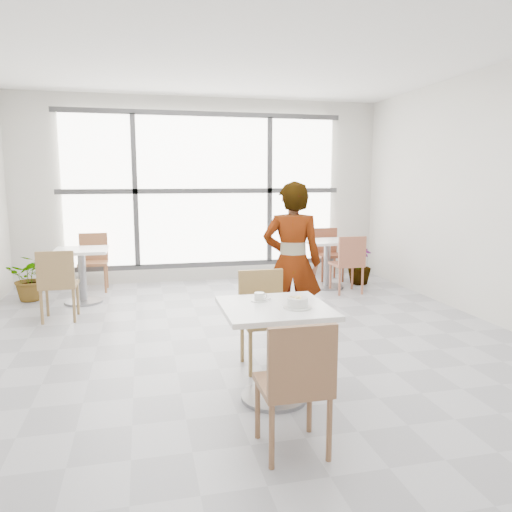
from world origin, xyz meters
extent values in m
plane|color=#9E9EA5|center=(0.00, 0.00, 0.00)|extent=(7.00, 7.00, 0.00)
plane|color=white|center=(0.00, 0.00, 3.00)|extent=(7.00, 7.00, 0.00)
plane|color=silver|center=(0.00, 3.50, 1.50)|extent=(6.00, 0.00, 6.00)
cube|color=white|center=(0.00, 3.44, 1.50)|extent=(4.40, 0.04, 2.40)
cube|color=#3F3F42|center=(0.00, 3.41, 1.50)|extent=(4.60, 0.05, 0.08)
cube|color=#3F3F42|center=(-1.10, 3.41, 1.50)|extent=(0.08, 0.05, 2.40)
cube|color=#3F3F42|center=(1.10, 3.41, 1.50)|extent=(0.08, 0.05, 2.40)
cube|color=#3F3F42|center=(0.00, 3.41, 0.28)|extent=(4.60, 0.05, 0.08)
cube|color=#3F3F42|center=(0.00, 3.41, 2.72)|extent=(4.60, 0.05, 0.08)
cube|color=white|center=(-0.05, -1.13, 0.73)|extent=(0.80, 0.80, 0.04)
cylinder|color=gray|center=(-0.05, -1.13, 0.35)|extent=(0.10, 0.10, 0.71)
cylinder|color=gray|center=(-0.05, -1.13, 0.01)|extent=(0.52, 0.52, 0.03)
cube|color=brown|center=(-0.13, -1.85, 0.43)|extent=(0.42, 0.42, 0.04)
cube|color=brown|center=(-0.13, -2.04, 0.66)|extent=(0.42, 0.04, 0.42)
cylinder|color=brown|center=(0.05, -1.67, 0.21)|extent=(0.04, 0.04, 0.41)
cylinder|color=brown|center=(0.05, -2.03, 0.21)|extent=(0.04, 0.04, 0.41)
cylinder|color=brown|center=(-0.31, -1.67, 0.21)|extent=(0.04, 0.04, 0.41)
cylinder|color=brown|center=(-0.31, -2.03, 0.21)|extent=(0.04, 0.04, 0.41)
cube|color=#A27D47|center=(0.04, -0.49, 0.43)|extent=(0.42, 0.42, 0.04)
cube|color=#A27D47|center=(0.04, -0.30, 0.66)|extent=(0.42, 0.04, 0.42)
cylinder|color=#A27D47|center=(-0.14, -0.67, 0.21)|extent=(0.04, 0.04, 0.41)
cylinder|color=#A27D47|center=(-0.14, -0.31, 0.21)|extent=(0.04, 0.04, 0.41)
cylinder|color=#A27D47|center=(0.22, -0.67, 0.21)|extent=(0.04, 0.04, 0.41)
cylinder|color=#A27D47|center=(0.22, -0.31, 0.21)|extent=(0.04, 0.04, 0.41)
cylinder|color=white|center=(0.10, -1.24, 0.76)|extent=(0.21, 0.21, 0.01)
cylinder|color=white|center=(0.10, -1.24, 0.80)|extent=(0.16, 0.16, 0.07)
torus|color=white|center=(0.10, -1.24, 0.83)|extent=(0.16, 0.16, 0.01)
cylinder|color=#CAB888|center=(0.10, -1.24, 0.80)|extent=(0.14, 0.14, 0.05)
cylinder|color=beige|center=(0.10, -1.24, 0.82)|extent=(0.03, 0.03, 0.02)
cylinder|color=beige|center=(0.05, -1.22, 0.83)|extent=(0.03, 0.03, 0.02)
cylinder|color=#F0E69B|center=(0.10, -1.24, 0.83)|extent=(0.03, 0.03, 0.02)
cylinder|color=beige|center=(0.09, -1.24, 0.83)|extent=(0.03, 0.03, 0.02)
cylinder|color=#F3EB9D|center=(0.09, -1.25, 0.83)|extent=(0.03, 0.03, 0.02)
cylinder|color=beige|center=(0.09, -1.27, 0.84)|extent=(0.03, 0.03, 0.02)
cylinder|color=beige|center=(0.08, -1.26, 0.83)|extent=(0.03, 0.03, 0.02)
cylinder|color=beige|center=(0.07, -1.23, 0.83)|extent=(0.03, 0.03, 0.02)
cylinder|color=beige|center=(0.10, -1.25, 0.83)|extent=(0.03, 0.03, 0.01)
cylinder|color=beige|center=(0.06, -1.21, 0.83)|extent=(0.03, 0.03, 0.02)
cylinder|color=#F7E89F|center=(0.10, -1.24, 0.84)|extent=(0.03, 0.03, 0.02)
cylinder|color=beige|center=(0.10, -1.28, 0.83)|extent=(0.03, 0.03, 0.02)
cylinder|color=beige|center=(0.11, -1.25, 0.84)|extent=(0.03, 0.03, 0.02)
cylinder|color=#F0E99B|center=(0.11, -1.26, 0.83)|extent=(0.03, 0.03, 0.02)
cylinder|color=white|center=(-0.13, -0.98, 0.75)|extent=(0.13, 0.13, 0.01)
cylinder|color=white|center=(-0.13, -0.98, 0.79)|extent=(0.08, 0.08, 0.06)
torus|color=white|center=(-0.09, -0.98, 0.79)|extent=(0.05, 0.01, 0.05)
cylinder|color=black|center=(-0.13, -0.98, 0.81)|extent=(0.07, 0.07, 0.00)
cube|color=#BABABF|center=(-0.08, -1.00, 0.76)|extent=(0.09, 0.05, 0.00)
sphere|color=#BABABF|center=(-0.05, -0.98, 0.76)|extent=(0.02, 0.02, 0.02)
imported|color=black|center=(0.50, 0.18, 0.84)|extent=(0.70, 0.57, 1.68)
cube|color=white|center=(-1.84, 2.36, 0.73)|extent=(0.70, 0.70, 0.04)
cylinder|color=gray|center=(-1.84, 2.36, 0.35)|extent=(0.10, 0.10, 0.71)
cylinder|color=gray|center=(-1.84, 2.36, 0.01)|extent=(0.52, 0.52, 0.03)
cube|color=white|center=(1.79, 2.48, 0.73)|extent=(0.70, 0.70, 0.04)
cylinder|color=slate|center=(1.79, 2.48, 0.35)|extent=(0.10, 0.10, 0.71)
cylinder|color=slate|center=(1.79, 2.48, 0.01)|extent=(0.52, 0.52, 0.03)
cube|color=olive|center=(-2.01, 1.56, 0.43)|extent=(0.42, 0.42, 0.04)
cube|color=olive|center=(-2.01, 1.37, 0.66)|extent=(0.42, 0.04, 0.42)
cylinder|color=olive|center=(-1.83, 1.74, 0.21)|extent=(0.04, 0.04, 0.41)
cylinder|color=olive|center=(-1.83, 1.38, 0.21)|extent=(0.04, 0.04, 0.41)
cylinder|color=olive|center=(-2.19, 1.74, 0.21)|extent=(0.04, 0.04, 0.41)
cylinder|color=olive|center=(-2.19, 1.38, 0.21)|extent=(0.04, 0.04, 0.41)
cube|color=#9B613D|center=(-1.76, 3.06, 0.43)|extent=(0.42, 0.42, 0.04)
cube|color=#9B613D|center=(-1.76, 3.25, 0.66)|extent=(0.42, 0.04, 0.42)
cylinder|color=#9B613D|center=(-1.94, 2.88, 0.21)|extent=(0.04, 0.04, 0.41)
cylinder|color=#9B613D|center=(-1.94, 3.24, 0.21)|extent=(0.04, 0.04, 0.41)
cylinder|color=#9B613D|center=(-1.58, 2.88, 0.21)|extent=(0.04, 0.04, 0.41)
cylinder|color=#9B613D|center=(-1.58, 3.24, 0.21)|extent=(0.04, 0.04, 0.41)
cube|color=#9F5B42|center=(1.96, 2.10, 0.43)|extent=(0.42, 0.42, 0.04)
cube|color=#9F5B42|center=(1.96, 1.91, 0.66)|extent=(0.42, 0.04, 0.42)
cylinder|color=#9F5B42|center=(2.14, 2.28, 0.21)|extent=(0.04, 0.04, 0.41)
cylinder|color=#9F5B42|center=(2.14, 1.92, 0.21)|extent=(0.04, 0.04, 0.41)
cylinder|color=#9F5B42|center=(1.78, 2.28, 0.21)|extent=(0.04, 0.04, 0.41)
cylinder|color=#9F5B42|center=(1.78, 1.92, 0.21)|extent=(0.04, 0.04, 0.41)
cube|color=brown|center=(2.02, 2.97, 0.43)|extent=(0.42, 0.42, 0.04)
cube|color=brown|center=(2.02, 3.16, 0.66)|extent=(0.42, 0.04, 0.42)
cylinder|color=brown|center=(1.84, 2.79, 0.21)|extent=(0.04, 0.04, 0.41)
cylinder|color=brown|center=(1.84, 3.15, 0.21)|extent=(0.04, 0.04, 0.41)
cylinder|color=brown|center=(2.20, 2.79, 0.21)|extent=(0.04, 0.04, 0.41)
cylinder|color=brown|center=(2.20, 3.15, 0.21)|extent=(0.04, 0.04, 0.41)
imported|color=#5A8D41|center=(-2.55, 2.66, 0.33)|extent=(0.62, 0.54, 0.66)
imported|color=#3E733E|center=(2.41, 2.61, 0.33)|extent=(0.48, 0.48, 0.67)
camera|label=1|loc=(-1.00, -4.60, 1.71)|focal=34.25mm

